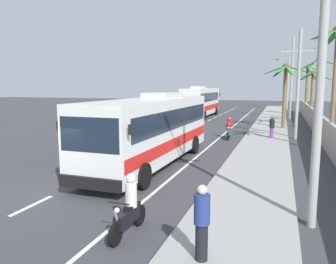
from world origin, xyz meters
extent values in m
plane|color=#3A3A3F|center=(0.00, 0.00, 0.00)|extent=(160.00, 160.00, 0.00)
cube|color=#999993|center=(6.80, 10.00, 0.07)|extent=(3.20, 90.00, 0.14)
cube|color=white|center=(0.00, -1.83, 0.00)|extent=(0.16, 2.00, 0.01)
cube|color=white|center=(0.00, 1.80, 0.00)|extent=(0.16, 2.00, 0.01)
cube|color=white|center=(0.00, 5.43, 0.00)|extent=(0.16, 2.00, 0.01)
cube|color=white|center=(0.00, 9.07, 0.00)|extent=(0.16, 2.00, 0.01)
cube|color=white|center=(0.00, 12.70, 0.00)|extent=(0.16, 2.00, 0.01)
cube|color=white|center=(0.00, 16.33, 0.00)|extent=(0.16, 2.00, 0.01)
cube|color=white|center=(0.00, 19.97, 0.00)|extent=(0.16, 2.00, 0.01)
cube|color=white|center=(0.00, 23.60, 0.00)|extent=(0.16, 2.00, 0.01)
cube|color=white|center=(0.00, 27.24, 0.00)|extent=(0.16, 2.00, 0.01)
cube|color=white|center=(0.00, 30.87, 0.00)|extent=(0.16, 2.00, 0.01)
cube|color=white|center=(0.00, 34.50, 0.00)|extent=(0.16, 2.00, 0.01)
cube|color=white|center=(0.00, 38.14, 0.00)|extent=(0.16, 2.00, 0.01)
cube|color=white|center=(0.00, 41.77, 0.00)|extent=(0.16, 2.00, 0.01)
cube|color=white|center=(0.00, 45.40, 0.00)|extent=(0.16, 2.00, 0.01)
cube|color=white|center=(0.00, 49.04, 0.00)|extent=(0.16, 2.00, 0.01)
cube|color=white|center=(3.40, 15.00, 0.00)|extent=(0.14, 70.00, 0.01)
cube|color=#9E998E|center=(10.60, 14.00, 0.92)|extent=(0.24, 60.00, 1.84)
cube|color=silver|center=(1.66, 5.02, 1.86)|extent=(2.84, 11.34, 2.95)
cube|color=#192333|center=(1.66, 5.22, 2.38)|extent=(2.85, 10.44, 0.94)
cube|color=#192333|center=(1.53, -0.58, 2.31)|extent=(2.38, 0.15, 1.24)
cube|color=red|center=(1.66, 5.02, 1.20)|extent=(2.87, 11.12, 0.53)
cube|color=black|center=(1.53, -0.67, 0.59)|extent=(2.53, 0.22, 0.44)
cube|color=#B7B7B7|center=(1.69, 6.43, 3.48)|extent=(1.48, 2.51, 0.28)
cube|color=black|center=(3.00, -0.40, 2.53)|extent=(0.12, 0.08, 0.36)
cube|color=black|center=(0.07, -0.34, 2.53)|extent=(0.12, 0.08, 0.36)
cylinder|color=black|center=(2.83, 1.04, 0.52)|extent=(0.34, 1.05, 1.04)
cylinder|color=black|center=(0.30, 1.10, 0.52)|extent=(0.34, 1.05, 1.04)
cylinder|color=black|center=(3.00, 8.38, 0.52)|extent=(0.34, 1.05, 1.04)
cylinder|color=black|center=(0.47, 8.44, 0.52)|extent=(0.34, 1.05, 1.04)
cube|color=white|center=(-1.88, 30.76, 2.00)|extent=(2.48, 11.20, 3.21)
cube|color=#192333|center=(-1.88, 30.56, 2.56)|extent=(2.51, 10.30, 1.03)
cube|color=#192333|center=(-1.87, 36.31, 2.48)|extent=(2.25, 0.11, 1.35)
cube|color=red|center=(-1.88, 30.76, 1.27)|extent=(2.51, 10.97, 0.58)
cube|color=black|center=(-1.86, 36.40, 0.59)|extent=(2.39, 0.17, 0.44)
cube|color=#B7B7B7|center=(-1.89, 29.36, 3.74)|extent=(1.35, 2.47, 0.28)
cube|color=black|center=(-3.27, 36.11, 2.72)|extent=(0.12, 0.08, 0.36)
cube|color=black|center=(-0.47, 36.10, 2.72)|extent=(0.12, 0.08, 0.36)
cylinder|color=black|center=(-3.07, 34.68, 0.52)|extent=(0.32, 1.04, 1.04)
cylinder|color=black|center=(-0.67, 34.67, 0.52)|extent=(0.32, 1.04, 1.04)
cylinder|color=black|center=(-3.09, 27.40, 0.52)|extent=(0.32, 1.04, 1.04)
cylinder|color=black|center=(-0.70, 27.39, 0.52)|extent=(0.32, 1.04, 1.04)
cylinder|color=black|center=(4.01, -3.47, 0.30)|extent=(0.12, 0.60, 0.60)
cylinder|color=black|center=(4.06, -2.11, 0.30)|extent=(0.14, 0.60, 0.60)
cube|color=black|center=(4.03, -2.84, 0.52)|extent=(0.28, 1.11, 0.36)
cube|color=black|center=(4.04, -2.54, 0.72)|extent=(0.26, 0.61, 0.12)
cylinder|color=gray|center=(4.01, -3.35, 0.60)|extent=(0.07, 0.32, 0.67)
cylinder|color=black|center=(4.02, -3.25, 1.04)|extent=(0.56, 0.06, 0.04)
sphere|color=#EAEACC|center=(4.01, -3.37, 0.90)|extent=(0.14, 0.14, 0.14)
cylinder|color=beige|center=(4.04, -2.59, 1.06)|extent=(0.32, 0.32, 0.68)
sphere|color=white|center=(4.04, -2.59, 1.53)|extent=(0.26, 0.26, 0.26)
cylinder|color=black|center=(4.19, 13.74, 0.30)|extent=(0.16, 0.61, 0.60)
cylinder|color=black|center=(4.05, 15.10, 0.30)|extent=(0.18, 0.61, 0.60)
cube|color=#1E7F38|center=(4.12, 14.37, 0.52)|extent=(0.34, 1.12, 0.36)
cube|color=black|center=(4.10, 14.67, 0.72)|extent=(0.30, 0.62, 0.12)
cylinder|color=gray|center=(4.17, 13.86, 0.60)|extent=(0.09, 0.32, 0.67)
cylinder|color=black|center=(4.16, 13.96, 1.04)|extent=(0.56, 0.09, 0.04)
sphere|color=#EAEACC|center=(4.18, 13.84, 0.90)|extent=(0.14, 0.14, 0.14)
cylinder|color=red|center=(4.10, 14.62, 1.04)|extent=(0.32, 0.32, 0.63)
sphere|color=red|center=(4.10, 14.62, 1.48)|extent=(0.26, 0.26, 0.26)
cylinder|color=#75388E|center=(7.20, 14.94, 0.53)|extent=(0.28, 0.28, 0.77)
cylinder|color=black|center=(7.20, 14.94, 1.22)|extent=(0.36, 0.36, 0.61)
sphere|color=brown|center=(7.20, 14.94, 1.63)|extent=(0.23, 0.23, 0.23)
cylinder|color=black|center=(6.26, -3.67, 0.56)|extent=(0.28, 0.28, 0.85)
cylinder|color=navy|center=(6.26, -3.67, 1.32)|extent=(0.36, 0.36, 0.67)
sphere|color=beige|center=(6.26, -3.67, 1.76)|extent=(0.23, 0.23, 0.23)
cylinder|color=#9E9E99|center=(8.77, -0.62, 4.50)|extent=(0.24, 0.24, 9.01)
cylinder|color=#9E9E99|center=(8.89, 15.94, 4.01)|extent=(0.24, 0.24, 8.02)
cube|color=#9E9E99|center=(8.89, 15.94, 6.45)|extent=(2.51, 0.12, 0.12)
cylinder|color=#4C4742|center=(7.89, 15.94, 6.57)|extent=(0.08, 0.08, 0.16)
cylinder|color=#4C4742|center=(9.89, 15.94, 6.57)|extent=(0.08, 0.08, 0.16)
cylinder|color=#9E9E99|center=(8.80, 32.50, 4.82)|extent=(0.24, 0.24, 9.64)
cube|color=#9E9E99|center=(8.80, 32.50, 7.85)|extent=(2.49, 0.12, 0.12)
cylinder|color=#4C4742|center=(7.81, 32.50, 7.97)|extent=(0.08, 0.08, 0.16)
cylinder|color=#4C4742|center=(9.80, 32.50, 7.97)|extent=(0.08, 0.08, 0.16)
cylinder|color=#9E9E99|center=(7.93, 32.50, 7.17)|extent=(1.75, 0.09, 0.09)
cube|color=#4C4C51|center=(7.05, 32.50, 7.11)|extent=(0.44, 0.24, 0.14)
cylinder|color=#9E9E99|center=(8.63, 49.05, 4.61)|extent=(0.24, 0.24, 9.21)
cube|color=#9E9E99|center=(8.63, 49.05, 7.45)|extent=(1.97, 0.12, 0.12)
cylinder|color=#4C4742|center=(7.85, 49.05, 7.57)|extent=(0.08, 0.08, 0.16)
cylinder|color=#4C4742|center=(9.42, 49.05, 7.57)|extent=(0.08, 0.08, 0.16)
cylinder|color=#9E9E99|center=(7.68, 49.05, 6.72)|extent=(1.91, 0.09, 0.09)
cube|color=#4C4C51|center=(6.72, 49.05, 6.66)|extent=(0.44, 0.24, 0.14)
cylinder|color=brown|center=(8.03, 21.44, 2.81)|extent=(0.34, 0.34, 5.61)
ellipsoid|color=#337F33|center=(8.99, 21.48, 5.41)|extent=(1.98, 0.45, 0.72)
ellipsoid|color=#337F33|center=(8.33, 22.32, 5.33)|extent=(0.96, 1.93, 0.87)
ellipsoid|color=#337F33|center=(7.47, 22.13, 5.23)|extent=(1.44, 1.65, 1.08)
ellipsoid|color=#337F33|center=(7.09, 21.58, 5.37)|extent=(1.98, 0.66, 0.80)
ellipsoid|color=#337F33|center=(7.67, 20.54, 5.39)|extent=(1.06, 1.95, 0.76)
ellipsoid|color=#337F33|center=(8.43, 20.66, 5.20)|extent=(1.15, 1.77, 1.13)
sphere|color=brown|center=(8.03, 21.44, 5.66)|extent=(0.56, 0.56, 0.56)
cylinder|color=brown|center=(10.67, 11.16, 3.53)|extent=(0.25, 0.25, 7.07)
ellipsoid|color=#3D893D|center=(10.49, 11.91, 6.83)|extent=(0.72, 1.64, 0.78)
ellipsoid|color=#3D893D|center=(9.97, 11.59, 6.96)|extent=(1.61, 1.19, 0.54)
ellipsoid|color=#3D893D|center=(10.04, 10.71, 6.83)|extent=(1.51, 1.21, 0.80)
cylinder|color=brown|center=(10.72, 26.94, 2.58)|extent=(0.30, 0.30, 5.16)
ellipsoid|color=#337F33|center=(11.64, 26.99, 4.89)|extent=(1.90, 0.46, 0.86)
ellipsoid|color=#337F33|center=(11.01, 27.80, 4.88)|extent=(0.93, 1.89, 0.88)
ellipsoid|color=#337F33|center=(10.03, 27.51, 4.84)|extent=(1.64, 1.46, 0.95)
ellipsoid|color=#337F33|center=(9.86, 26.53, 4.98)|extent=(1.90, 1.15, 0.68)
ellipsoid|color=#337F33|center=(10.96, 26.05, 4.89)|extent=(0.84, 1.91, 0.87)
sphere|color=brown|center=(10.72, 26.94, 5.21)|extent=(0.56, 0.56, 0.56)
cylinder|color=brown|center=(10.74, 35.61, 3.10)|extent=(0.36, 0.36, 6.21)
ellipsoid|color=#3D893D|center=(11.69, 35.61, 5.95)|extent=(1.93, 0.37, 0.82)
ellipsoid|color=#3D893D|center=(10.91, 36.55, 5.99)|extent=(0.70, 1.99, 0.74)
ellipsoid|color=#3D893D|center=(10.06, 36.29, 6.03)|extent=(1.65, 1.65, 0.67)
ellipsoid|color=#3D893D|center=(9.90, 35.21, 5.92)|extent=(1.88, 1.14, 0.87)
ellipsoid|color=#3D893D|center=(11.06, 34.79, 5.80)|extent=(0.99, 1.81, 1.11)
sphere|color=brown|center=(10.74, 35.61, 6.26)|extent=(0.56, 0.56, 0.56)
cylinder|color=brown|center=(10.76, 21.84, 3.08)|extent=(0.34, 0.34, 6.15)
ellipsoid|color=#3D893D|center=(11.65, 21.71, 5.92)|extent=(1.88, 0.63, 0.77)
ellipsoid|color=#3D893D|center=(11.18, 22.67, 6.00)|extent=(1.18, 1.84, 0.61)
ellipsoid|color=#3D893D|center=(10.31, 22.65, 6.00)|extent=(1.23, 1.82, 0.62)
ellipsoid|color=#3D893D|center=(9.92, 21.85, 5.79)|extent=(1.74, 0.36, 1.03)
ellipsoid|color=#3D893D|center=(10.37, 21.08, 5.82)|extent=(1.13, 1.74, 0.97)
ellipsoid|color=#3D893D|center=(11.11, 21.09, 5.78)|extent=(1.05, 1.72, 1.06)
sphere|color=brown|center=(10.76, 21.84, 6.20)|extent=(0.56, 0.56, 0.56)
camera|label=1|loc=(7.81, -10.53, 4.02)|focal=35.62mm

